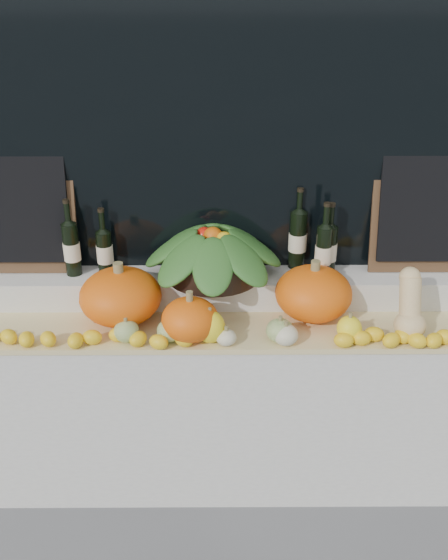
{
  "coord_description": "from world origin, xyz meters",
  "views": [
    {
      "loc": [
        -0.01,
        -0.91,
        2.33
      ],
      "look_at": [
        0.0,
        1.45,
        1.12
      ],
      "focal_mm": 40.0,
      "sensor_mm": 36.0,
      "label": 1
    }
  ],
  "objects_px": {
    "butternut_squash": "(410,308)",
    "produce_bowl": "(213,252)",
    "pumpkin_right": "(313,293)",
    "pumpkin_left": "(121,296)",
    "wine_bottle_tall": "(298,239)"
  },
  "relations": [
    {
      "from": "butternut_squash",
      "to": "produce_bowl",
      "type": "distance_m",
      "value": 0.89
    },
    {
      "from": "pumpkin_right",
      "to": "pumpkin_left",
      "type": "bearing_deg",
      "value": -178.12
    },
    {
      "from": "wine_bottle_tall",
      "to": "butternut_squash",
      "type": "bearing_deg",
      "value": -41.15
    },
    {
      "from": "pumpkin_left",
      "to": "wine_bottle_tall",
      "type": "distance_m",
      "value": 0.85
    },
    {
      "from": "pumpkin_right",
      "to": "butternut_squash",
      "type": "distance_m",
      "value": 0.41
    },
    {
      "from": "pumpkin_left",
      "to": "pumpkin_right",
      "type": "height_order",
      "value": "pumpkin_left"
    },
    {
      "from": "wine_bottle_tall",
      "to": "pumpkin_right",
      "type": "bearing_deg",
      "value": -77.67
    },
    {
      "from": "pumpkin_right",
      "to": "produce_bowl",
      "type": "distance_m",
      "value": 0.49
    },
    {
      "from": "pumpkin_right",
      "to": "produce_bowl",
      "type": "bearing_deg",
      "value": 161.15
    },
    {
      "from": "butternut_squash",
      "to": "pumpkin_left",
      "type": "bearing_deg",
      "value": 174.58
    },
    {
      "from": "butternut_squash",
      "to": "wine_bottle_tall",
      "type": "xyz_separation_m",
      "value": [
        -0.44,
        0.38,
        0.15
      ]
    },
    {
      "from": "produce_bowl",
      "to": "pumpkin_left",
      "type": "bearing_deg",
      "value": -156.05
    },
    {
      "from": "pumpkin_left",
      "to": "wine_bottle_tall",
      "type": "relative_size",
      "value": 0.93
    },
    {
      "from": "pumpkin_right",
      "to": "wine_bottle_tall",
      "type": "relative_size",
      "value": 0.88
    },
    {
      "from": "butternut_squash",
      "to": "wine_bottle_tall",
      "type": "height_order",
      "value": "wine_bottle_tall"
    }
  ]
}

